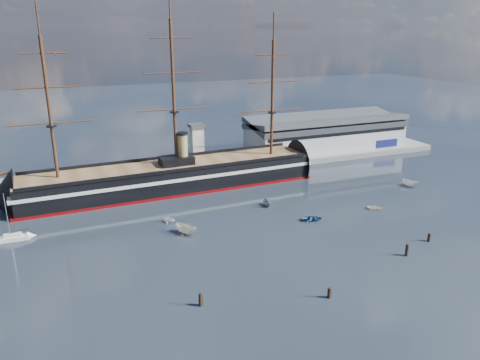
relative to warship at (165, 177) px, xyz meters
name	(u,v)px	position (x,y,z in m)	size (l,w,h in m)	color
ground	(223,207)	(11.36, -20.00, -4.04)	(600.00, 600.00, 0.00)	black
quay	(214,168)	(21.36, 16.00, -4.04)	(180.00, 18.00, 2.00)	slate
warehouse	(326,133)	(69.36, 20.00, 3.95)	(63.00, 21.00, 11.60)	#B7BABC
quay_tower	(197,145)	(14.36, 13.00, 5.72)	(5.00, 5.00, 15.00)	silver
warship	(165,177)	(0.00, 0.00, 0.00)	(113.13, 19.14, 53.94)	black
sailboat	(13,237)	(-41.75, -21.39, -3.28)	(7.46, 2.42, 11.83)	silver
motorboat_a	(186,234)	(-3.19, -33.56, -4.04)	(7.47, 2.74, 2.99)	silver
motorboat_b	(312,220)	(29.22, -37.80, -4.04)	(3.40, 1.36, 1.59)	#2A4D7E
motorboat_c	(267,206)	(22.91, -24.10, -4.04)	(4.93, 1.81, 1.97)	slate
motorboat_d	(169,222)	(-5.31, -24.93, -4.04)	(5.58, 2.42, 2.05)	white
motorboat_e	(376,209)	(49.43, -37.79, -4.04)	(2.82, 1.13, 1.32)	beige
motorboat_f	(410,186)	(71.63, -25.97, -4.04)	(6.66, 2.44, 2.66)	silver
piling_near_left	(201,306)	(-9.37, -64.03, -4.04)	(0.64, 0.64, 3.31)	black
piling_near_mid	(329,298)	(13.39, -70.57, -4.04)	(0.64, 0.64, 2.83)	black
piling_near_right	(406,256)	(38.21, -62.72, -4.04)	(0.64, 0.64, 3.52)	black
piling_far_right	(428,241)	(48.08, -58.92, -4.04)	(0.64, 0.64, 2.75)	black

